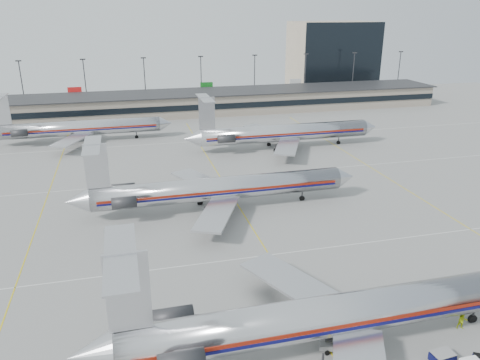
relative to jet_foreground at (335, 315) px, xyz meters
name	(u,v)px	position (x,y,z in m)	size (l,w,h in m)	color
ground	(297,300)	(-0.42, 7.88, -3.60)	(260.00, 260.00, 0.00)	gray
apron_markings	(269,255)	(-0.42, 17.88, -3.59)	(160.00, 0.15, 0.02)	silver
terminal	(180,103)	(-0.42, 105.85, -0.45)	(162.00, 17.00, 6.25)	gray
light_mast_row	(173,78)	(-0.42, 119.88, 4.98)	(163.60, 0.40, 15.28)	#38383D
distant_building	(332,56)	(61.58, 135.88, 8.90)	(30.00, 20.00, 25.00)	tan
jet_foreground	(335,315)	(0.00, 0.00, 0.00)	(47.45, 27.94, 12.42)	silver
jet_second_row	(214,189)	(-4.29, 33.82, -0.16)	(45.34, 26.70, 11.87)	silver
jet_third_row	(281,133)	(16.74, 63.51, -0.02)	(45.12, 27.75, 12.34)	silver
jet_back_row	(78,128)	(-27.40, 80.24, -0.26)	(42.14, 25.92, 11.52)	silver
cart_inner	(442,357)	(8.54, -4.28, -3.01)	(2.07, 1.51, 1.11)	#0A0C3A
belt_loader	(338,344)	(0.40, -0.37, -3.05)	(4.07, 2.14, 2.08)	gray
ramp_worker_near	(369,349)	(2.64, -2.01, -2.77)	(0.61, 0.40, 1.66)	#C4D714
ramp_worker_far	(462,321)	(13.41, -0.65, -2.66)	(0.92, 0.72, 1.89)	#B1C912
cone_right	(480,357)	(12.09, -4.77, -3.31)	(0.43, 0.43, 0.58)	#F65408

